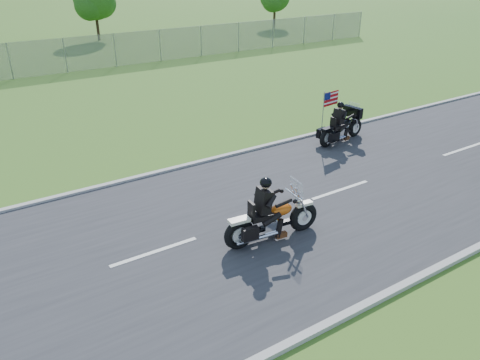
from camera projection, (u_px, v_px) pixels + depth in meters
ground at (226, 229)px, 12.14m from camera, size 420.00×420.00×0.00m
road at (226, 229)px, 12.13m from camera, size 120.00×8.00×0.04m
curb_north at (162, 172)px, 15.19m from camera, size 120.00×0.18×0.12m
curb_south at (334, 322)px, 9.05m from camera, size 120.00×0.18×0.12m
tree_fence_near at (95, 1)px, 36.49m from camera, size 3.52×3.28×4.75m
motorcycle_lead at (271, 220)px, 11.47m from camera, size 2.63×0.78×1.77m
motorcycle_follow at (341, 128)px, 17.45m from camera, size 2.38×0.88×1.99m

